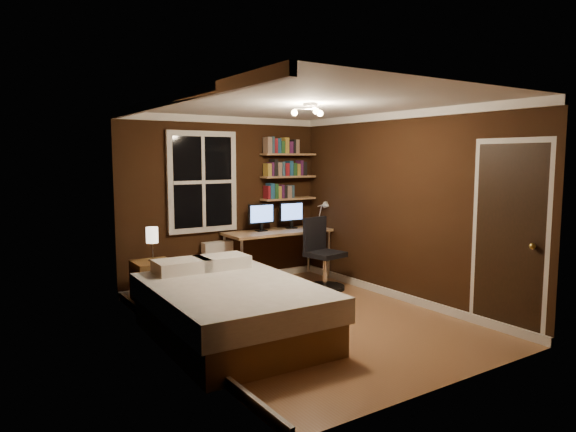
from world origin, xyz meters
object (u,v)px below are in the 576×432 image
monitor_left (261,217)px  office_chair (322,261)px  nightstand (154,284)px  bed (231,309)px  monitor_right (291,215)px  bedside_lamp (152,244)px  desk_lamp (322,214)px  radiator (218,264)px  desk (278,234)px

monitor_left → office_chair: 1.15m
nightstand → bed: bearing=-78.5°
bed → monitor_right: (2.05, 1.93, 0.69)m
nightstand → monitor_left: (1.81, 0.37, 0.70)m
bedside_lamp → monitor_left: monitor_left is taller
nightstand → office_chair: office_chair is taller
bedside_lamp → desk_lamp: (2.84, 0.21, 0.20)m
radiator → monitor_right: size_ratio=1.54×
desk → desk_lamp: desk_lamp is taller
bedside_lamp → monitor_left: (1.81, 0.37, 0.19)m
bedside_lamp → monitor_right: 2.40m
radiator → office_chair: 1.55m
radiator → monitor_right: bearing=-6.1°
bed → desk: bearing=48.3°
office_chair → desk_lamp: bearing=42.6°
nightstand → radiator: 1.24m
radiator → monitor_right: (1.22, -0.13, 0.66)m
bed → desk: 2.57m
bedside_lamp → office_chair: (2.37, -0.43, -0.41)m
desk → office_chair: size_ratio=1.61×
bedside_lamp → radiator: 1.33m
desk_lamp → office_chair: (-0.48, -0.64, -0.61)m
nightstand → desk: bearing=8.3°
desk → monitor_right: (0.30, 0.08, 0.27)m
nightstand → monitor_right: bearing=9.3°
desk → office_chair: bearing=-66.8°
desk_lamp → radiator: bearing=170.0°
desk → office_chair: office_chair is taller
bed → bedside_lamp: (-0.31, 1.55, 0.50)m
monitor_left → office_chair: (0.55, -0.80, -0.60)m
nightstand → bedside_lamp: bedside_lamp is taller
radiator → office_chair: bearing=-37.3°
monitor_left → office_chair: size_ratio=0.42×
radiator → desk: desk is taller
monitor_right → office_chair: bearing=-89.5°
bed → radiator: bed is taller
desk → monitor_right: size_ratio=3.83×
bedside_lamp → monitor_left: bearing=11.7°
desk → monitor_left: size_ratio=3.83×
office_chair → bed: bearing=-162.0°
radiator → monitor_left: (0.68, -0.13, 0.66)m
radiator → bedside_lamp: bearing=-156.1°
radiator → desk_lamp: desk_lamp is taller
desk → desk_lamp: size_ratio=3.79×
nightstand → desk: 2.12m
bedside_lamp → desk_lamp: size_ratio=0.99×
bed → desk_lamp: 3.16m
bedside_lamp → office_chair: office_chair is taller
radiator → desk: (0.92, -0.21, 0.40)m
bedside_lamp → desk: bedside_lamp is taller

